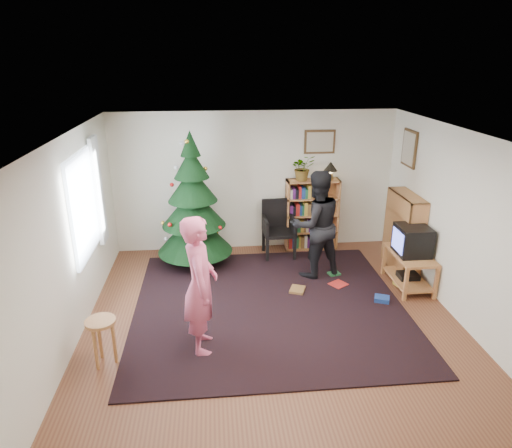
{
  "coord_description": "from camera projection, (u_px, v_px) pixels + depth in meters",
  "views": [
    {
      "loc": [
        -0.75,
        -5.37,
        3.4
      ],
      "look_at": [
        -0.14,
        0.74,
        1.1
      ],
      "focal_mm": 32.0,
      "sensor_mm": 36.0,
      "label": 1
    }
  ],
  "objects": [
    {
      "name": "christmas_tree",
      "position": [
        194.0,
        211.0,
        7.54
      ],
      "size": [
        1.26,
        1.26,
        2.29
      ],
      "rotation": [
        0.0,
        0.0,
        -0.07
      ],
      "color": "#3F2816",
      "rests_on": "rug"
    },
    {
      "name": "bookshelf_right",
      "position": [
        404.0,
        232.0,
        7.46
      ],
      "size": [
        0.3,
        0.95,
        1.3
      ],
      "rotation": [
        0.0,
        0.0,
        1.57
      ],
      "color": "#C37B45",
      "rests_on": "floor"
    },
    {
      "name": "wall_front",
      "position": [
        316.0,
        352.0,
        3.5
      ],
      "size": [
        5.0,
        0.02,
        2.5
      ],
      "primitive_type": "cube",
      "color": "silver",
      "rests_on": "floor"
    },
    {
      "name": "armchair",
      "position": [
        278.0,
        225.0,
        8.11
      ],
      "size": [
        0.56,
        0.56,
        0.99
      ],
      "rotation": [
        0.0,
        0.0,
        0.03
      ],
      "color": "black",
      "rests_on": "rug"
    },
    {
      "name": "person_standing",
      "position": [
        200.0,
        285.0,
        5.34
      ],
      "size": [
        0.43,
        0.64,
        1.72
      ],
      "primitive_type": "imported",
      "rotation": [
        0.0,
        0.0,
        1.6
      ],
      "color": "#D15376",
      "rests_on": "rug"
    },
    {
      "name": "crt_tv",
      "position": [
        412.0,
        240.0,
        6.85
      ],
      "size": [
        0.47,
        0.5,
        0.44
      ],
      "color": "black",
      "rests_on": "tv_stand"
    },
    {
      "name": "tv_stand",
      "position": [
        409.0,
        267.0,
        7.01
      ],
      "size": [
        0.52,
        0.93,
        0.55
      ],
      "color": "#C37B45",
      "rests_on": "floor"
    },
    {
      "name": "person_by_chair",
      "position": [
        316.0,
        225.0,
        7.18
      ],
      "size": [
        0.98,
        0.85,
        1.75
      ],
      "primitive_type": "imported",
      "rotation": [
        0.0,
        0.0,
        3.38
      ],
      "color": "black",
      "rests_on": "rug"
    },
    {
      "name": "rug",
      "position": [
        269.0,
        305.0,
        6.54
      ],
      "size": [
        3.8,
        3.6,
        0.02
      ],
      "primitive_type": "cube",
      "color": "black",
      "rests_on": "floor"
    },
    {
      "name": "potted_plant",
      "position": [
        303.0,
        168.0,
        7.99
      ],
      "size": [
        0.46,
        0.42,
        0.45
      ],
      "primitive_type": "imported",
      "rotation": [
        0.0,
        0.0,
        0.17
      ],
      "color": "gray",
      "rests_on": "bookshelf_back"
    },
    {
      "name": "bookshelf_back",
      "position": [
        312.0,
        214.0,
        8.31
      ],
      "size": [
        0.95,
        0.3,
        1.3
      ],
      "color": "#C37B45",
      "rests_on": "floor"
    },
    {
      "name": "wall_left",
      "position": [
        71.0,
        240.0,
        5.6
      ],
      "size": [
        0.02,
        5.0,
        2.5
      ],
      "primitive_type": "cube",
      "color": "silver",
      "rests_on": "floor"
    },
    {
      "name": "wall_back",
      "position": [
        254.0,
        182.0,
        8.16
      ],
      "size": [
        5.0,
        0.02,
        2.5
      ],
      "primitive_type": "cube",
      "color": "silver",
      "rests_on": "floor"
    },
    {
      "name": "ceiling",
      "position": [
        274.0,
        135.0,
        5.39
      ],
      "size": [
        5.0,
        5.0,
        0.0
      ],
      "primitive_type": "plane",
      "rotation": [
        3.14,
        0.0,
        0.0
      ],
      "color": "white",
      "rests_on": "wall_back"
    },
    {
      "name": "curtain",
      "position": [
        99.0,
        191.0,
        6.73
      ],
      "size": [
        0.06,
        0.35,
        1.6
      ],
      "primitive_type": "cube",
      "color": "silver",
      "rests_on": "wall_left"
    },
    {
      "name": "window_pane",
      "position": [
        84.0,
        206.0,
        6.07
      ],
      "size": [
        0.04,
        1.2,
        1.4
      ],
      "primitive_type": "cube",
      "color": "silver",
      "rests_on": "wall_left"
    },
    {
      "name": "floor_clutter",
      "position": [
        350.0,
        285.0,
        7.05
      ],
      "size": [
        1.81,
        1.1,
        0.08
      ],
      "color": "#A51E19",
      "rests_on": "rug"
    },
    {
      "name": "picture_back",
      "position": [
        320.0,
        142.0,
        8.0
      ],
      "size": [
        0.55,
        0.03,
        0.42
      ],
      "color": "#4C3319",
      "rests_on": "wall_back"
    },
    {
      "name": "wall_right",
      "position": [
        459.0,
        226.0,
        6.06
      ],
      "size": [
        0.02,
        5.0,
        2.5
      ],
      "primitive_type": "cube",
      "color": "silver",
      "rests_on": "floor"
    },
    {
      "name": "picture_right",
      "position": [
        409.0,
        148.0,
        7.44
      ],
      "size": [
        0.03,
        0.5,
        0.6
      ],
      "color": "#4C3319",
      "rests_on": "wall_right"
    },
    {
      "name": "table_lamp",
      "position": [
        331.0,
        168.0,
        8.04
      ],
      "size": [
        0.24,
        0.24,
        0.32
      ],
      "color": "#A57F33",
      "rests_on": "bookshelf_back"
    },
    {
      "name": "floor",
      "position": [
        272.0,
        317.0,
        6.27
      ],
      "size": [
        5.0,
        5.0,
        0.0
      ],
      "primitive_type": "plane",
      "color": "brown",
      "rests_on": "ground"
    },
    {
      "name": "stool",
      "position": [
        101.0,
        330.0,
        5.19
      ],
      "size": [
        0.35,
        0.35,
        0.58
      ],
      "color": "#C37B45",
      "rests_on": "floor"
    }
  ]
}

